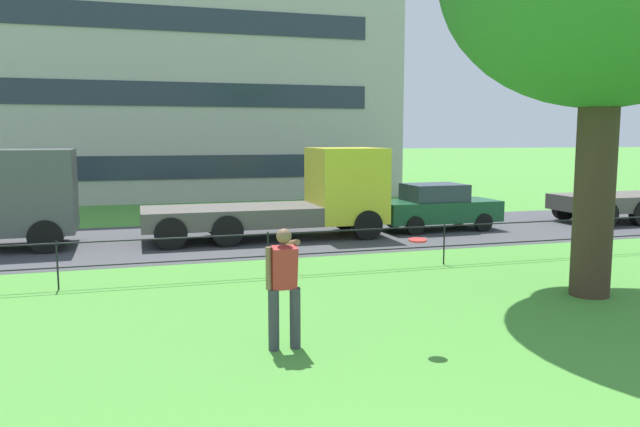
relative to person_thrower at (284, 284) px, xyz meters
name	(u,v)px	position (x,y,z in m)	size (l,w,h in m)	color
street_strip	(233,238)	(0.76, 10.10, -0.96)	(80.00, 7.00, 0.01)	#424247
park_fence	(268,246)	(0.76, 4.78, -0.30)	(34.94, 0.04, 1.00)	black
person_thrower	(284,284)	(0.00, 0.00, 0.00)	(0.53, 0.77, 1.79)	#383842
frisbee	(418,240)	(1.95, -0.34, 0.61)	(0.32, 0.32, 0.04)	red
flatbed_truck_far_right	(301,198)	(2.85, 9.79, 0.25)	(7.30, 2.42, 2.75)	yellow
car_dark_green_center	(437,207)	(7.59, 9.96, -0.19)	(4.03, 1.86, 1.54)	#194C2D
apartment_building_background	(128,35)	(-2.18, 27.73, 7.64)	(27.12, 13.80, 17.20)	#B7B2AD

